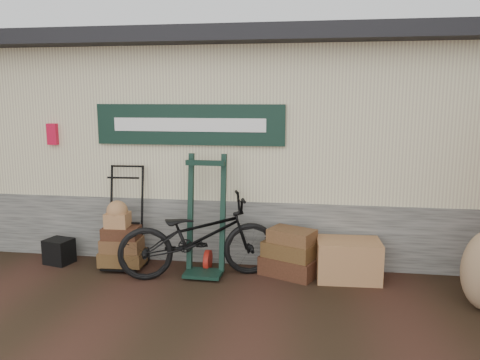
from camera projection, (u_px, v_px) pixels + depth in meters
name	position (u px, v px, depth m)	size (l,w,h in m)	color
ground	(196.00, 290.00, 5.68)	(80.00, 80.00, 0.00)	black
station_building	(232.00, 139.00, 8.06)	(14.40, 4.10, 3.20)	#4C4C47
porter_trolley	(125.00, 216.00, 6.43)	(0.71, 0.53, 1.42)	black
green_barrow	(206.00, 215.00, 6.11)	(0.57, 0.48, 1.58)	black
suitcase_stack	(289.00, 252.00, 6.14)	(0.71, 0.45, 0.63)	#381F12
wicker_hamper	(348.00, 260.00, 5.99)	(0.79, 0.52, 0.52)	#97643C
black_trunk	(59.00, 251.00, 6.59)	(0.35, 0.30, 0.35)	black
bicycle	(198.00, 232.00, 6.03)	(2.06, 0.72, 1.20)	black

